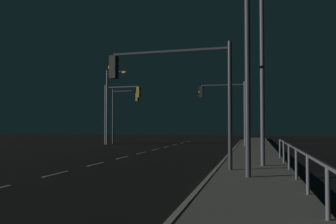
{
  "coord_description": "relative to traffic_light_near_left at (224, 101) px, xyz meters",
  "views": [
    {
      "loc": [
        7.25,
        -1.39,
        1.82
      ],
      "look_at": [
        1.52,
        26.17,
        2.72
      ],
      "focal_mm": 44.48,
      "sensor_mm": 36.0,
      "label": 1
    }
  ],
  "objects": [
    {
      "name": "street_lamp_median",
      "position": [
        2.11,
        -20.92,
        0.65
      ],
      "size": [
        1.07,
        1.51,
        7.27
      ],
      "color": "#38383D",
      "rests_on": "sidewalk_right"
    },
    {
      "name": "traffic_light_near_right",
      "position": [
        -0.8,
        -18.31,
        -0.19
      ],
      "size": [
        5.17,
        0.86,
        4.88
      ],
      "color": "#2D3033",
      "rests_on": "sidewalk_right"
    },
    {
      "name": "ground_plane",
      "position": [
        -4.81,
        -15.57,
        -3.85
      ],
      "size": [
        112.0,
        112.0,
        0.0
      ],
      "primitive_type": "plane",
      "color": "black",
      "rests_on": "ground"
    },
    {
      "name": "lane_markings_center",
      "position": [
        -4.81,
        -12.07,
        -3.84
      ],
      "size": [
        0.14,
        50.0,
        0.01
      ],
      "color": "silver",
      "rests_on": "ground"
    },
    {
      "name": "sidewalk_right",
      "position": [
        2.48,
        -15.57,
        -3.78
      ],
      "size": [
        2.76,
        77.0,
        0.14
      ],
      "primitive_type": "cube",
      "color": "#9E937F",
      "rests_on": "ground"
    },
    {
      "name": "barrier_fence",
      "position": [
        3.71,
        -23.81,
        -2.97
      ],
      "size": [
        0.09,
        22.6,
        0.98
      ],
      "color": "#59595E",
      "rests_on": "sidewalk_right"
    },
    {
      "name": "street_lamp_corner",
      "position": [
        -10.83,
        2.73,
        0.4
      ],
      "size": [
        2.16,
        0.44,
        7.01
      ],
      "color": "#4C4C51",
      "rests_on": "ground"
    },
    {
      "name": "traffic_light_far_left",
      "position": [
        -10.04,
        4.39,
        -0.1
      ],
      "size": [
        2.86,
        0.58,
        5.41
      ],
      "color": "#2D3033",
      "rests_on": "ground"
    },
    {
      "name": "traffic_light_near_left",
      "position": [
        0.0,
        0.0,
        0.0
      ],
      "size": [
        3.92,
        0.64,
        5.25
      ],
      "color": "#4C4C51",
      "rests_on": "sidewalk_right"
    },
    {
      "name": "traffic_light_mid_right",
      "position": [
        -9.84,
        2.61,
        0.11
      ],
      "size": [
        3.7,
        0.74,
        5.64
      ],
      "color": "#4C4C51",
      "rests_on": "ground"
    },
    {
      "name": "street_lamp_mid_block",
      "position": [
        2.53,
        -16.51,
        1.0
      ],
      "size": [
        1.7,
        1.66,
        7.85
      ],
      "color": "#4C4C51",
      "rests_on": "sidewalk_right"
    },
    {
      "name": "lane_edge_line",
      "position": [
        0.85,
        -10.57,
        -3.84
      ],
      "size": [
        0.14,
        53.0,
        0.01
      ],
      "color": "silver",
      "rests_on": "ground"
    }
  ]
}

